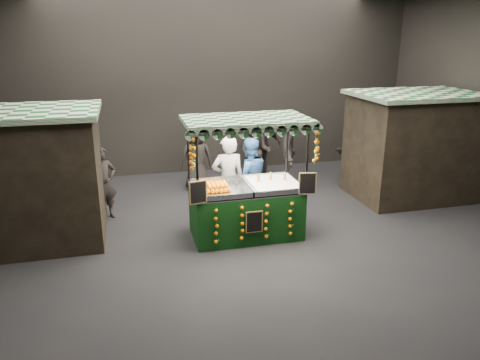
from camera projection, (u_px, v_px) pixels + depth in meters
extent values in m
plane|color=black|center=(258.00, 237.00, 9.34)|extent=(12.00, 12.00, 0.00)
cube|color=black|center=(210.00, 86.00, 13.19)|extent=(12.00, 0.10, 5.00)
cube|color=black|center=(425.00, 210.00, 3.96)|extent=(12.00, 0.10, 5.00)
cube|color=black|center=(25.00, 180.00, 8.85)|extent=(2.80, 2.00, 2.50)
cube|color=#11501B|center=(15.00, 113.00, 8.46)|extent=(3.00, 2.20, 0.10)
cube|color=black|center=(413.00, 148.00, 11.36)|extent=(2.80, 2.00, 2.50)
cube|color=#11501B|center=(419.00, 94.00, 10.97)|extent=(3.00, 2.20, 0.10)
cube|color=black|center=(246.00, 212.00, 9.31)|extent=(2.14, 1.17, 0.97)
cube|color=silver|center=(246.00, 189.00, 9.15)|extent=(2.14, 1.17, 0.04)
cylinder|color=black|center=(198.00, 194.00, 8.34)|extent=(0.05, 0.05, 2.34)
cylinder|color=black|center=(306.00, 185.00, 8.83)|extent=(0.05, 0.05, 2.34)
cylinder|color=black|center=(189.00, 176.00, 9.37)|extent=(0.05, 0.05, 2.34)
cylinder|color=black|center=(286.00, 169.00, 9.85)|extent=(0.05, 0.05, 2.34)
cube|color=#11501B|center=(246.00, 120.00, 8.73)|extent=(2.39, 1.41, 0.08)
cube|color=silver|center=(274.00, 184.00, 9.27)|extent=(0.96, 1.05, 0.08)
cube|color=black|center=(198.00, 192.00, 8.27)|extent=(0.33, 0.09, 0.43)
cube|color=black|center=(308.00, 183.00, 8.76)|extent=(0.33, 0.09, 0.43)
cube|color=black|center=(254.00, 222.00, 8.72)|extent=(0.33, 0.02, 0.43)
imported|color=gray|center=(228.00, 180.00, 9.82)|extent=(0.71, 0.48, 1.91)
imported|color=#2B538C|center=(249.00, 177.00, 10.22)|extent=(0.89, 0.70, 1.79)
imported|color=black|center=(104.00, 183.00, 10.05)|extent=(0.71, 0.63, 1.63)
imported|color=black|center=(255.00, 152.00, 12.37)|extent=(1.11, 1.04, 1.81)
imported|color=black|center=(261.00, 144.00, 12.98)|extent=(1.18, 0.67, 1.90)
imported|color=black|center=(291.00, 148.00, 12.46)|extent=(1.16, 1.44, 1.94)
imported|color=black|center=(197.00, 158.00, 11.96)|extent=(0.83, 0.55, 1.68)
imported|color=black|center=(356.00, 157.00, 12.43)|extent=(1.16, 1.42, 1.52)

